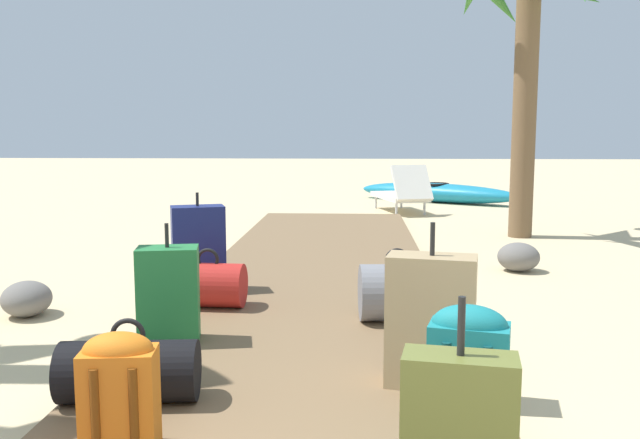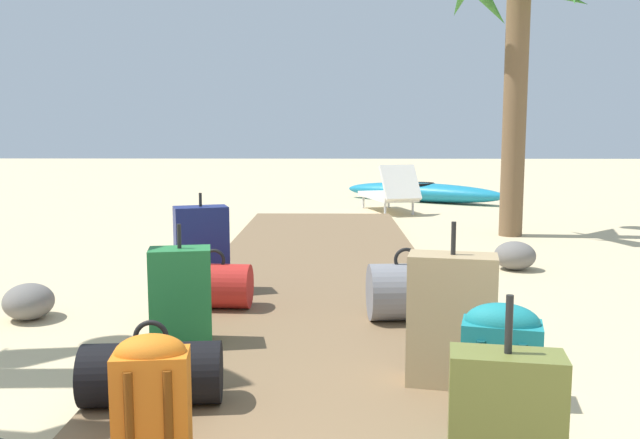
{
  "view_description": "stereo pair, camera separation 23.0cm",
  "coord_description": "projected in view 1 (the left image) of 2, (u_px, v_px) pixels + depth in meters",
  "views": [
    {
      "loc": [
        0.35,
        -0.74,
        1.34
      ],
      "look_at": [
        0.02,
        5.31,
        0.55
      ],
      "focal_mm": 37.52,
      "sensor_mm": 36.0,
      "label": 1
    },
    {
      "loc": [
        0.12,
        -0.75,
        1.34
      ],
      "look_at": [
        0.02,
        5.31,
        0.55
      ],
      "focal_mm": 37.52,
      "sensor_mm": 36.0,
      "label": 2
    }
  ],
  "objects": [
    {
      "name": "suitcase_tan",
      "position": [
        431.0,
        321.0,
        3.31
      ],
      "size": [
        0.47,
        0.3,
        0.83
      ],
      "color": "tan",
      "rests_on": "boardwalk"
    },
    {
      "name": "kayak",
      "position": [
        436.0,
        193.0,
        12.94
      ],
      "size": [
        3.13,
        2.33,
        0.37
      ],
      "color": "teal",
      "rests_on": "ground"
    },
    {
      "name": "boardwalk",
      "position": [
        315.0,
        286.0,
        5.7
      ],
      "size": [
        2.07,
        9.65,
        0.08
      ],
      "primitive_type": "cube",
      "color": "brown",
      "rests_on": "ground"
    },
    {
      "name": "backpack_teal",
      "position": [
        468.0,
        376.0,
        2.62
      ],
      "size": [
        0.34,
        0.26,
        0.6
      ],
      "color": "#197A7F",
      "rests_on": "boardwalk"
    },
    {
      "name": "suitcase_navy",
      "position": [
        198.0,
        248.0,
        5.33
      ],
      "size": [
        0.47,
        0.36,
        0.79
      ],
      "color": "navy",
      "rests_on": "boardwalk"
    },
    {
      "name": "suitcase_green",
      "position": [
        169.0,
        294.0,
        4.03
      ],
      "size": [
        0.4,
        0.29,
        0.72
      ],
      "color": "#237538",
      "rests_on": "boardwalk"
    },
    {
      "name": "rock_right_mid",
      "position": [
        518.0,
        257.0,
        6.48
      ],
      "size": [
        0.47,
        0.45,
        0.28
      ],
      "primitive_type": "ellipsoid",
      "rotation": [
        0.0,
        0.0,
        2.93
      ],
      "color": "slate",
      "rests_on": "ground"
    },
    {
      "name": "backpack_orange",
      "position": [
        119.0,
        389.0,
        2.63
      ],
      "size": [
        0.31,
        0.23,
        0.49
      ],
      "color": "orange",
      "rests_on": "boardwalk"
    },
    {
      "name": "lounge_chair",
      "position": [
        402.0,
        193.0,
        11.21
      ],
      "size": [
        0.98,
        1.61,
        0.82
      ],
      "color": "white",
      "rests_on": "ground"
    },
    {
      "name": "duffel_bag_grey",
      "position": [
        396.0,
        292.0,
        4.49
      ],
      "size": [
        0.52,
        0.42,
        0.49
      ],
      "color": "slate",
      "rests_on": "boardwalk"
    },
    {
      "name": "duffel_bag_black",
      "position": [
        129.0,
        371.0,
        3.14
      ],
      "size": [
        0.67,
        0.35,
        0.4
      ],
      "color": "black",
      "rests_on": "boardwalk"
    },
    {
      "name": "palm_tree_far_right",
      "position": [
        527.0,
        10.0,
        8.3
      ],
      "size": [
        2.05,
        2.1,
        3.7
      ],
      "color": "brown",
      "rests_on": "ground"
    },
    {
      "name": "duffel_bag_red",
      "position": [
        208.0,
        285.0,
        4.85
      ],
      "size": [
        0.53,
        0.34,
        0.43
      ],
      "color": "red",
      "rests_on": "boardwalk"
    },
    {
      "name": "ground_plane",
      "position": [
        306.0,
        322.0,
        4.75
      ],
      "size": [
        60.0,
        60.0,
        0.0
      ],
      "primitive_type": "plane",
      "color": "#D1BA8C"
    },
    {
      "name": "rock_left_far",
      "position": [
        27.0,
        299.0,
        4.9
      ],
      "size": [
        0.47,
        0.5,
        0.26
      ],
      "primitive_type": "ellipsoid",
      "rotation": [
        0.0,
        0.0,
        1.89
      ],
      "color": "slate",
      "rests_on": "ground"
    }
  ]
}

